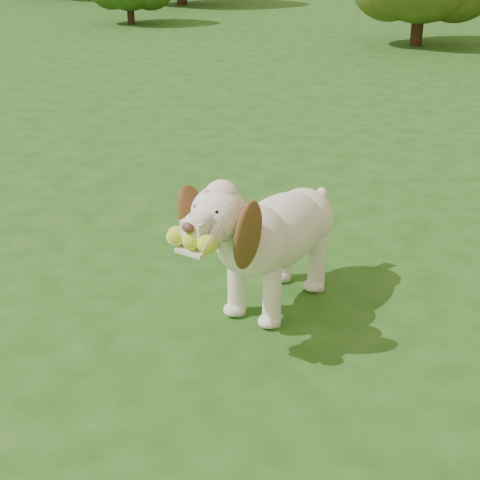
% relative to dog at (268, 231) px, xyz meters
% --- Properties ---
extents(ground, '(80.00, 80.00, 0.00)m').
position_rel_dog_xyz_m(ground, '(0.25, -0.06, -0.37)').
color(ground, '#1B4B15').
rests_on(ground, ground).
extents(dog, '(0.52, 1.08, 0.70)m').
position_rel_dog_xyz_m(dog, '(0.00, 0.00, 0.00)').
color(dog, white).
rests_on(dog, ground).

